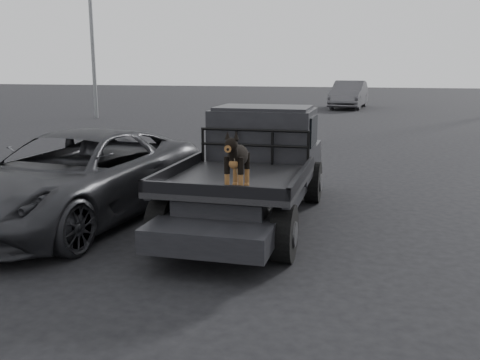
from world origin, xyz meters
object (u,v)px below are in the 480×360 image
(dog, at_px, (237,161))
(flatbed_ute, at_px, (251,194))
(distant_car_a, at_px, (349,95))
(parked_suv, at_px, (76,177))

(dog, bearing_deg, flatbed_ute, 96.65)
(flatbed_ute, xyz_separation_m, distant_car_a, (0.27, 24.78, 0.36))
(parked_suv, relative_size, distant_car_a, 1.05)
(flatbed_ute, height_order, distant_car_a, distant_car_a)
(parked_suv, height_order, distant_car_a, distant_car_a)
(dog, height_order, distant_car_a, dog)
(dog, distance_m, distant_car_a, 26.42)
(dog, bearing_deg, parked_suv, 161.15)
(flatbed_ute, height_order, parked_suv, parked_suv)
(distant_car_a, bearing_deg, parked_suv, -91.73)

